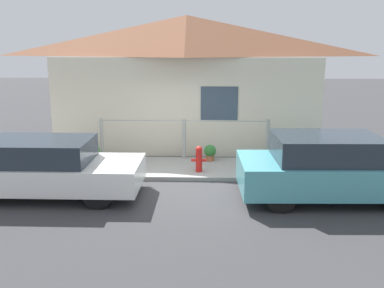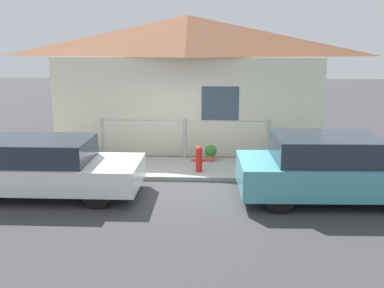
{
  "view_description": "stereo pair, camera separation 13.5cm",
  "coord_description": "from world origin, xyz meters",
  "px_view_note": "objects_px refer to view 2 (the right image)",
  "views": [
    {
      "loc": [
        0.64,
        -10.25,
        3.47
      ],
      "look_at": [
        0.28,
        0.3,
        0.9
      ],
      "focal_mm": 40.0,
      "sensor_mm": 36.0,
      "label": 1
    },
    {
      "loc": [
        0.77,
        -10.25,
        3.47
      ],
      "look_at": [
        0.28,
        0.3,
        0.9
      ],
      "focal_mm": 40.0,
      "sensor_mm": 36.0,
      "label": 2
    }
  ],
  "objects_px": {
    "fire_hydrant": "(199,158)",
    "car_left": "(45,167)",
    "potted_plant_near_hydrant": "(211,152)",
    "car_right": "(330,168)",
    "potted_plant_corner": "(292,150)",
    "potted_plant_by_fence": "(94,153)"
  },
  "relations": [
    {
      "from": "car_left",
      "to": "potted_plant_near_hydrant",
      "type": "bearing_deg",
      "value": 35.6
    },
    {
      "from": "fire_hydrant",
      "to": "potted_plant_corner",
      "type": "bearing_deg",
      "value": 23.36
    },
    {
      "from": "car_right",
      "to": "potted_plant_corner",
      "type": "xyz_separation_m",
      "value": [
        -0.34,
        2.74,
        -0.29
      ]
    },
    {
      "from": "car_left",
      "to": "car_right",
      "type": "distance_m",
      "value": 6.38
    },
    {
      "from": "car_left",
      "to": "potted_plant_by_fence",
      "type": "bearing_deg",
      "value": 78.19
    },
    {
      "from": "fire_hydrant",
      "to": "potted_plant_by_fence",
      "type": "distance_m",
      "value": 3.04
    },
    {
      "from": "car_left",
      "to": "potted_plant_by_fence",
      "type": "xyz_separation_m",
      "value": [
        0.48,
        2.3,
        -0.26
      ]
    },
    {
      "from": "car_right",
      "to": "potted_plant_corner",
      "type": "distance_m",
      "value": 2.78
    },
    {
      "from": "car_left",
      "to": "fire_hydrant",
      "type": "relative_size",
      "value": 6.14
    },
    {
      "from": "car_right",
      "to": "car_left",
      "type": "bearing_deg",
      "value": 178.37
    },
    {
      "from": "potted_plant_near_hydrant",
      "to": "potted_plant_corner",
      "type": "height_order",
      "value": "potted_plant_corner"
    },
    {
      "from": "fire_hydrant",
      "to": "potted_plant_by_fence",
      "type": "bearing_deg",
      "value": 167.09
    },
    {
      "from": "car_left",
      "to": "potted_plant_near_hydrant",
      "type": "distance_m",
      "value": 4.61
    },
    {
      "from": "car_right",
      "to": "fire_hydrant",
      "type": "xyz_separation_m",
      "value": [
        -2.94,
        1.62,
        -0.26
      ]
    },
    {
      "from": "fire_hydrant",
      "to": "potted_plant_corner",
      "type": "height_order",
      "value": "fire_hydrant"
    },
    {
      "from": "fire_hydrant",
      "to": "potted_plant_near_hydrant",
      "type": "bearing_deg",
      "value": 74.26
    },
    {
      "from": "car_left",
      "to": "potted_plant_corner",
      "type": "bearing_deg",
      "value": 24.46
    },
    {
      "from": "car_right",
      "to": "potted_plant_by_fence",
      "type": "height_order",
      "value": "car_right"
    },
    {
      "from": "fire_hydrant",
      "to": "potted_plant_near_hydrant",
      "type": "distance_m",
      "value": 1.1
    },
    {
      "from": "car_right",
      "to": "potted_plant_near_hydrant",
      "type": "height_order",
      "value": "car_right"
    },
    {
      "from": "car_left",
      "to": "car_right",
      "type": "xyz_separation_m",
      "value": [
        6.38,
        -0.0,
        0.06
      ]
    },
    {
      "from": "fire_hydrant",
      "to": "car_left",
      "type": "bearing_deg",
      "value": -154.86
    }
  ]
}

